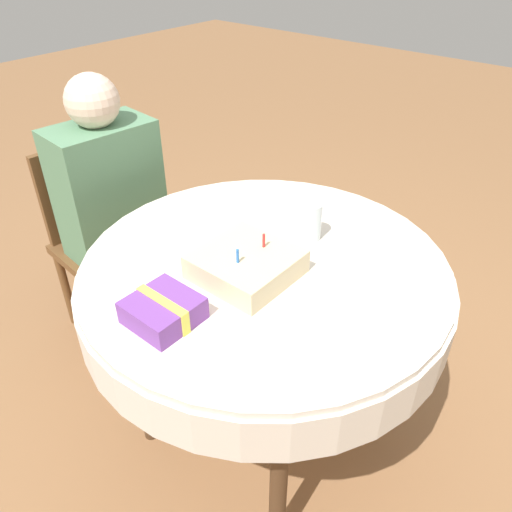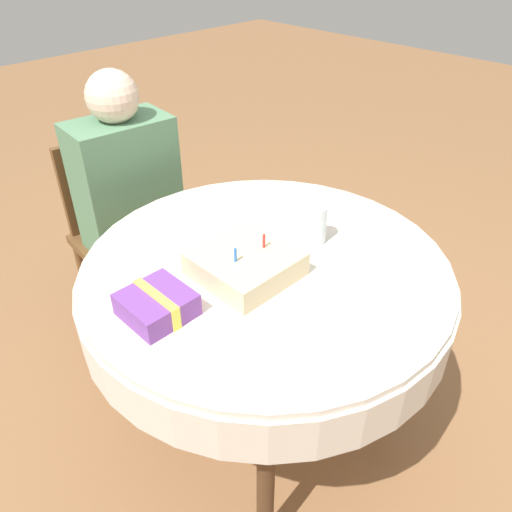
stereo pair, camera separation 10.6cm
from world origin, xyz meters
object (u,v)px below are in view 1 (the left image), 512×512
object	(u,v)px
birthday_cake	(247,265)
chair	(110,234)
gift_box	(163,310)
drinking_glass	(311,221)
person	(112,194)

from	to	relation	value
birthday_cake	chair	bearing A→B (deg)	80.91
chair	birthday_cake	world-z (taller)	birthday_cake
birthday_cake	gift_box	world-z (taller)	birthday_cake
drinking_glass	gift_box	size ratio (longest dim) A/B	0.73
chair	drinking_glass	size ratio (longest dim) A/B	6.85
drinking_glass	person	bearing A→B (deg)	98.80
chair	person	distance (m)	0.25
drinking_glass	gift_box	xyz separation A→B (m)	(-0.54, 0.06, -0.03)
chair	drinking_glass	xyz separation A→B (m)	(0.12, -0.94, 0.37)
chair	person	xyz separation A→B (m)	(-0.01, -0.09, 0.23)
chair	gift_box	size ratio (longest dim) A/B	5.02
person	drinking_glass	bearing A→B (deg)	-75.72
chair	drinking_glass	world-z (taller)	drinking_glass
person	gift_box	xyz separation A→B (m)	(-0.41, -0.79, 0.11)
gift_box	drinking_glass	bearing A→B (deg)	-6.49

